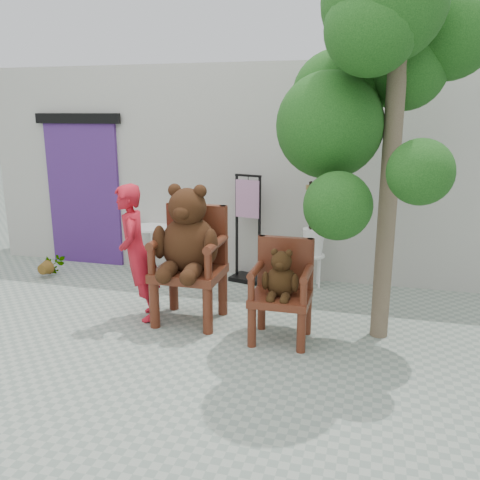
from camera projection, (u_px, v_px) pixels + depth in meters
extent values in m
plane|color=gray|center=(221.00, 356.00, 5.00)|extent=(60.00, 60.00, 0.00)
cube|color=#B0AFA5|center=(281.00, 170.00, 7.54)|extent=(9.00, 1.00, 3.00)
cube|color=#452268|center=(84.00, 194.00, 7.90)|extent=(1.20, 0.08, 2.20)
cube|color=black|center=(77.00, 118.00, 7.58)|extent=(1.40, 0.06, 0.15)
cylinder|color=#471C0F|center=(154.00, 305.00, 5.62)|extent=(0.11, 0.11, 0.52)
cylinder|color=#471C0F|center=(174.00, 289.00, 6.15)|extent=(0.11, 0.11, 0.52)
cylinder|color=#471C0F|center=(208.00, 310.00, 5.47)|extent=(0.11, 0.11, 0.52)
cylinder|color=#471C0F|center=(223.00, 293.00, 6.00)|extent=(0.11, 0.11, 0.52)
cube|color=#471C0F|center=(189.00, 273.00, 5.73)|extent=(0.75, 0.69, 0.10)
cube|color=#471C0F|center=(197.00, 233.00, 5.91)|extent=(0.71, 0.10, 0.69)
cylinder|color=#471C0F|center=(171.00, 232.00, 5.99)|extent=(0.10, 0.10, 0.69)
cylinder|color=#471C0F|center=(151.00, 260.00, 5.50)|extent=(0.09, 0.09, 0.31)
cylinder|color=#471C0F|center=(161.00, 240.00, 5.73)|extent=(0.10, 0.65, 0.10)
cylinder|color=#471C0F|center=(224.00, 235.00, 5.83)|extent=(0.10, 0.10, 0.69)
cylinder|color=#471C0F|center=(208.00, 265.00, 5.34)|extent=(0.09, 0.09, 0.31)
cylinder|color=#471C0F|center=(216.00, 244.00, 5.57)|extent=(0.10, 0.65, 0.10)
ellipsoid|color=black|center=(189.00, 245.00, 5.69)|extent=(0.63, 0.54, 0.66)
sphere|color=black|center=(187.00, 207.00, 5.55)|extent=(0.42, 0.42, 0.42)
ellipsoid|color=black|center=(182.00, 213.00, 5.40)|extent=(0.19, 0.15, 0.15)
sphere|color=black|center=(175.00, 190.00, 5.55)|extent=(0.15, 0.15, 0.15)
sphere|color=black|center=(200.00, 191.00, 5.48)|extent=(0.15, 0.15, 0.15)
ellipsoid|color=black|center=(159.00, 242.00, 5.62)|extent=(0.15, 0.21, 0.38)
ellipsoid|color=black|center=(169.00, 270.00, 5.51)|extent=(0.19, 0.37, 0.19)
sphere|color=black|center=(163.00, 276.00, 5.37)|extent=(0.18, 0.18, 0.18)
ellipsoid|color=black|center=(211.00, 246.00, 5.47)|extent=(0.15, 0.21, 0.38)
ellipsoid|color=black|center=(193.00, 272.00, 5.44)|extent=(0.19, 0.37, 0.19)
sphere|color=black|center=(188.00, 278.00, 5.31)|extent=(0.18, 0.18, 0.18)
cylinder|color=#471C0F|center=(252.00, 327.00, 5.17)|extent=(0.09, 0.09, 0.42)
cylinder|color=#471C0F|center=(261.00, 311.00, 5.59)|extent=(0.09, 0.09, 0.42)
cylinder|color=#471C0F|center=(301.00, 332.00, 5.04)|extent=(0.09, 0.09, 0.42)
cylinder|color=#471C0F|center=(307.00, 315.00, 5.47)|extent=(0.09, 0.09, 0.42)
cube|color=#471C0F|center=(281.00, 298.00, 5.26)|extent=(0.61, 0.56, 0.08)
cube|color=#471C0F|center=(285.00, 262.00, 5.40)|extent=(0.58, 0.08, 0.56)
cylinder|color=#471C0F|center=(261.00, 261.00, 5.47)|extent=(0.08, 0.08, 0.56)
cylinder|color=#471C0F|center=(251.00, 288.00, 5.07)|extent=(0.07, 0.07, 0.25)
cylinder|color=#471C0F|center=(256.00, 269.00, 5.25)|extent=(0.08, 0.53, 0.08)
cylinder|color=#471C0F|center=(310.00, 264.00, 5.34)|extent=(0.08, 0.08, 0.56)
cylinder|color=#471C0F|center=(304.00, 293.00, 4.94)|extent=(0.07, 0.07, 0.25)
cylinder|color=#471C0F|center=(307.00, 273.00, 5.12)|extent=(0.08, 0.53, 0.08)
ellipsoid|color=black|center=(281.00, 282.00, 5.22)|extent=(0.32, 0.27, 0.34)
sphere|color=black|center=(281.00, 262.00, 5.15)|extent=(0.21, 0.21, 0.21)
ellipsoid|color=black|center=(280.00, 265.00, 5.07)|extent=(0.10, 0.08, 0.08)
sphere|color=black|center=(274.00, 252.00, 5.15)|extent=(0.08, 0.08, 0.08)
sphere|color=black|center=(289.00, 253.00, 5.11)|extent=(0.08, 0.08, 0.08)
ellipsoid|color=black|center=(265.00, 280.00, 5.19)|extent=(0.08, 0.11, 0.19)
ellipsoid|color=black|center=(272.00, 296.00, 5.13)|extent=(0.09, 0.19, 0.09)
sphere|color=black|center=(270.00, 300.00, 5.06)|extent=(0.09, 0.09, 0.09)
ellipsoid|color=black|center=(295.00, 283.00, 5.11)|extent=(0.08, 0.11, 0.19)
ellipsoid|color=black|center=(285.00, 297.00, 5.09)|extent=(0.09, 0.19, 0.09)
sphere|color=black|center=(284.00, 301.00, 5.03)|extent=(0.09, 0.09, 0.09)
imported|color=#B41625|center=(138.00, 253.00, 5.75)|extent=(0.55, 0.67, 1.57)
cylinder|color=white|center=(152.00, 228.00, 7.47)|extent=(0.60, 0.60, 0.03)
cylinder|color=white|center=(153.00, 250.00, 7.56)|extent=(0.06, 0.06, 0.68)
cylinder|color=white|center=(154.00, 271.00, 7.64)|extent=(0.44, 0.44, 0.03)
cube|color=black|center=(237.00, 228.00, 7.18)|extent=(0.04, 0.04, 1.50)
cube|color=black|center=(259.00, 231.00, 7.01)|extent=(0.04, 0.04, 1.50)
cube|color=black|center=(248.00, 176.00, 6.91)|extent=(0.39, 0.13, 0.03)
cube|color=black|center=(248.00, 278.00, 7.27)|extent=(0.52, 0.45, 0.06)
cube|color=#AD779E|center=(248.00, 199.00, 6.98)|extent=(0.36, 0.13, 0.52)
cylinder|color=black|center=(248.00, 178.00, 6.92)|extent=(0.01, 0.01, 0.08)
cylinder|color=white|center=(313.00, 255.00, 6.93)|extent=(0.32, 0.32, 0.03)
cylinder|color=white|center=(319.00, 269.00, 7.04)|extent=(0.03, 0.03, 0.44)
cylinder|color=white|center=(307.00, 269.00, 7.08)|extent=(0.03, 0.03, 0.44)
cylinder|color=white|center=(305.00, 272.00, 6.92)|extent=(0.03, 0.03, 0.44)
cylinder|color=white|center=(318.00, 273.00, 6.88)|extent=(0.03, 0.03, 0.44)
cylinder|color=black|center=(312.00, 211.00, 6.82)|extent=(0.11, 0.12, 0.80)
cylinder|color=olive|center=(311.00, 186.00, 6.78)|extent=(0.04, 0.04, 0.08)
cylinder|color=black|center=(313.00, 212.00, 6.74)|extent=(0.13, 0.06, 0.80)
cylinder|color=olive|center=(312.00, 188.00, 6.63)|extent=(0.05, 0.04, 0.08)
cylinder|color=black|center=(311.00, 211.00, 6.78)|extent=(0.04, 0.12, 0.80)
cylinder|color=olive|center=(309.00, 187.00, 6.70)|extent=(0.04, 0.04, 0.07)
cylinder|color=black|center=(312.00, 212.00, 6.75)|extent=(0.11, 0.10, 0.80)
cylinder|color=olive|center=(310.00, 188.00, 6.65)|extent=(0.04, 0.04, 0.08)
cylinder|color=black|center=(318.00, 211.00, 6.77)|extent=(0.03, 0.14, 0.80)
cylinder|color=olive|center=(323.00, 188.00, 6.68)|extent=(0.04, 0.05, 0.07)
cylinder|color=black|center=(311.00, 211.00, 6.78)|extent=(0.06, 0.18, 0.79)
cylinder|color=olive|center=(307.00, 187.00, 6.70)|extent=(0.04, 0.05, 0.08)
cylinder|color=brown|center=(389.00, 187.00, 5.09)|extent=(0.18, 0.18, 3.22)
sphere|color=#0F360E|center=(338.00, 96.00, 5.39)|extent=(0.98, 0.98, 0.98)
sphere|color=#0F360E|center=(371.00, 29.00, 4.33)|extent=(0.81, 0.81, 0.81)
sphere|color=#0F360E|center=(384.00, 0.00, 4.39)|extent=(1.10, 1.10, 1.10)
sphere|color=#0F360E|center=(405.00, 68.00, 5.14)|extent=(0.86, 0.86, 0.86)
sphere|color=#0F360E|center=(449.00, 31.00, 5.00)|extent=(0.96, 0.96, 0.96)
sphere|color=#0F360E|center=(374.00, 18.00, 4.69)|extent=(0.86, 0.86, 0.86)
sphere|color=#0F360E|center=(329.00, 125.00, 5.13)|extent=(1.08, 1.08, 1.08)
sphere|color=#0F360E|center=(338.00, 206.00, 4.70)|extent=(0.64, 0.64, 0.64)
sphere|color=#0F360E|center=(420.00, 172.00, 4.33)|extent=(0.57, 0.57, 0.57)
imported|color=#0F360E|center=(50.00, 264.00, 7.41)|extent=(0.34, 0.30, 0.36)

